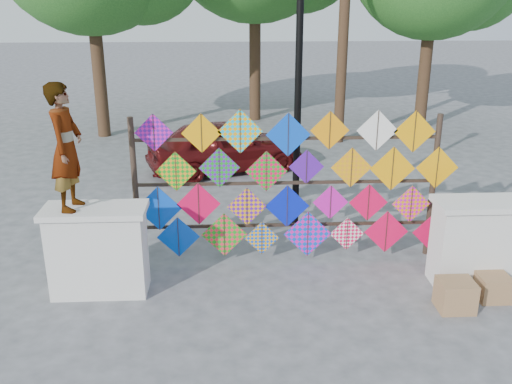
% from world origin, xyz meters
% --- Properties ---
extents(ground, '(80.00, 80.00, 0.00)m').
position_xyz_m(ground, '(0.00, 0.00, 0.00)').
color(ground, gray).
rests_on(ground, ground).
extents(parapet_left, '(1.40, 0.65, 1.28)m').
position_xyz_m(parapet_left, '(-2.70, -0.20, 0.65)').
color(parapet_left, white).
rests_on(parapet_left, ground).
extents(parapet_right, '(1.40, 0.65, 1.28)m').
position_xyz_m(parapet_right, '(2.70, -0.20, 0.65)').
color(parapet_right, white).
rests_on(parapet_right, ground).
extents(kite_rack, '(4.97, 0.24, 2.41)m').
position_xyz_m(kite_rack, '(0.07, 0.73, 1.21)').
color(kite_rack, '#30231B').
rests_on(kite_rack, ground).
extents(vendor_woman, '(0.47, 0.66, 1.69)m').
position_xyz_m(vendor_woman, '(-2.97, -0.20, 2.13)').
color(vendor_woman, '#99999E').
rests_on(vendor_woman, parapet_left).
extents(sedan, '(3.87, 2.52, 1.22)m').
position_xyz_m(sedan, '(-0.96, 5.42, 0.61)').
color(sedan, '#510D0E').
rests_on(sedan, ground).
extents(lamppost, '(0.28, 0.28, 4.46)m').
position_xyz_m(lamppost, '(0.30, 2.00, 2.69)').
color(lamppost, black).
rests_on(lamppost, ground).
extents(cardboard_box_near, '(0.47, 0.42, 0.42)m').
position_xyz_m(cardboard_box_near, '(2.12, -0.90, 0.21)').
color(cardboard_box_near, '#9D6B4C').
rests_on(cardboard_box_near, ground).
extents(cardboard_box_far, '(0.42, 0.39, 0.35)m').
position_xyz_m(cardboard_box_far, '(2.74, -0.66, 0.18)').
color(cardboard_box_far, '#9D6B4C').
rests_on(cardboard_box_far, ground).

